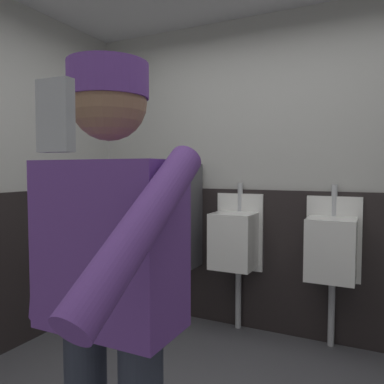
{
  "coord_description": "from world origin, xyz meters",
  "views": [
    {
      "loc": [
        0.76,
        -1.49,
        1.35
      ],
      "look_at": [
        0.01,
        0.05,
        1.25
      ],
      "focal_mm": 35.2,
      "sensor_mm": 36.0,
      "label": 1
    }
  ],
  "objects_px": {
    "urinal_left": "(157,233)",
    "person": "(109,281)",
    "cell_phone": "(55,116)",
    "urinal_right": "(332,248)",
    "urinal_middle": "(235,239)"
  },
  "relations": [
    {
      "from": "urinal_left",
      "to": "person",
      "type": "distance_m",
      "value": 2.25
    },
    {
      "from": "person",
      "to": "cell_phone",
      "type": "relative_size",
      "value": 15.24
    },
    {
      "from": "urinal_middle",
      "to": "urinal_right",
      "type": "bearing_deg",
      "value": 0.0
    },
    {
      "from": "urinal_left",
      "to": "urinal_middle",
      "type": "xyz_separation_m",
      "value": [
        0.75,
        0.0,
        0.0
      ]
    },
    {
      "from": "urinal_left",
      "to": "urinal_middle",
      "type": "bearing_deg",
      "value": 0.0
    },
    {
      "from": "urinal_right",
      "to": "urinal_left",
      "type": "bearing_deg",
      "value": 180.0
    },
    {
      "from": "urinal_middle",
      "to": "cell_phone",
      "type": "xyz_separation_m",
      "value": [
        0.59,
        -2.49,
        0.66
      ]
    },
    {
      "from": "urinal_right",
      "to": "person",
      "type": "bearing_deg",
      "value": -103.14
    },
    {
      "from": "urinal_middle",
      "to": "person",
      "type": "height_order",
      "value": "person"
    },
    {
      "from": "urinal_left",
      "to": "urinal_middle",
      "type": "relative_size",
      "value": 1.0
    },
    {
      "from": "urinal_right",
      "to": "urinal_middle",
      "type": "bearing_deg",
      "value": 180.0
    },
    {
      "from": "urinal_left",
      "to": "cell_phone",
      "type": "bearing_deg",
      "value": -61.62
    },
    {
      "from": "urinal_middle",
      "to": "urinal_left",
      "type": "bearing_deg",
      "value": 180.0
    },
    {
      "from": "urinal_middle",
      "to": "person",
      "type": "xyz_separation_m",
      "value": [
        0.29,
        -1.98,
        0.23
      ]
    },
    {
      "from": "urinal_left",
      "to": "cell_phone",
      "type": "relative_size",
      "value": 11.27
    }
  ]
}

